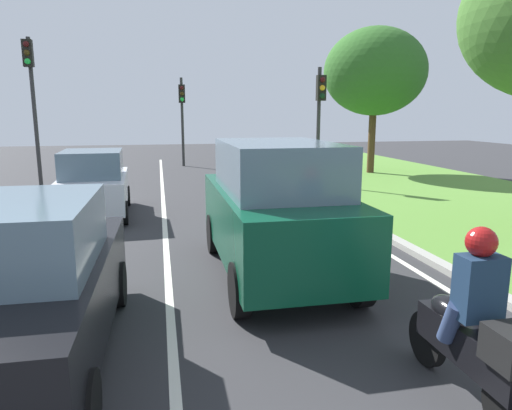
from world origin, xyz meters
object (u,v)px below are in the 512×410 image
motorcycle (474,350)px  car_suv_ahead (276,209)px  rider_person (477,285)px  car_sedan_left_lane (22,286)px  traffic_light_overhead_left (31,87)px  car_hatchback_far (94,184)px  tree_roadside_far (375,72)px  traffic_light_near_right (320,107)px  traffic_light_far_median (182,108)px

motorcycle → car_suv_ahead: bearing=103.9°
rider_person → car_sedan_left_lane: bearing=160.1°
motorcycle → traffic_light_overhead_left: 16.30m
car_sedan_left_lane → rider_person: bearing=-19.7°
car_suv_ahead → car_sedan_left_lane: (-3.37, -2.25, -0.25)m
car_hatchback_far → tree_roadside_far: (11.17, 6.83, 3.63)m
car_hatchback_far → motorcycle: 10.43m
traffic_light_overhead_left → car_sedan_left_lane: bearing=-77.8°
traffic_light_near_right → traffic_light_far_median: size_ratio=0.97×
car_hatchback_far → traffic_light_far_median: size_ratio=0.84×
car_sedan_left_lane → traffic_light_far_median: bearing=82.7°
car_suv_ahead → car_hatchback_far: (-3.60, 5.49, -0.28)m
rider_person → traffic_light_far_median: (-1.56, 21.00, 1.80)m
car_suv_ahead → rider_person: 3.96m
motorcycle → traffic_light_near_right: (3.02, 13.04, 2.36)m
traffic_light_far_median → tree_roadside_far: tree_roadside_far is taller
motorcycle → rider_person: 0.62m
traffic_light_overhead_left → car_suv_ahead: bearing=-59.7°
motorcycle → tree_roadside_far: tree_roadside_far is taller
motorcycle → tree_roadside_far: 17.97m
motorcycle → traffic_light_near_right: bearing=77.5°
traffic_light_near_right → traffic_light_overhead_left: (-10.07, 1.33, 0.70)m
tree_roadside_far → car_hatchback_far: bearing=-148.5°
car_sedan_left_lane → traffic_light_overhead_left: 13.29m
car_sedan_left_lane → motorcycle: (4.29, -1.65, -0.35)m
car_sedan_left_lane → traffic_light_near_right: traffic_light_near_right is taller
traffic_light_far_median → tree_roadside_far: size_ratio=0.70×
rider_person → traffic_light_near_right: (3.02, 12.99, 1.74)m
car_suv_ahead → traffic_light_overhead_left: 12.38m
traffic_light_far_median → car_sedan_left_lane: bearing=-98.0°
car_hatchback_far → rider_person: car_hatchback_far is taller
tree_roadside_far → traffic_light_overhead_left: bearing=-172.3°
car_sedan_left_lane → tree_roadside_far: size_ratio=0.67×
car_hatchback_far → rider_person: 10.39m
rider_person → traffic_light_near_right: size_ratio=0.27×
traffic_light_near_right → tree_roadside_far: (3.62, 3.19, 1.58)m
traffic_light_overhead_left → traffic_light_far_median: 8.67m
car_hatchback_far → car_sedan_left_lane: bearing=-90.4°
tree_roadside_far → car_sedan_left_lane: bearing=-126.9°
car_suv_ahead → traffic_light_far_median: 17.26m
car_hatchback_far → motorcycle: car_hatchback_far is taller
car_sedan_left_lane → rider_person: (4.29, -1.60, 0.27)m
traffic_light_overhead_left → tree_roadside_far: (13.69, 1.86, 0.88)m
rider_person → traffic_light_near_right: 13.45m
motorcycle → traffic_light_near_right: 13.60m
traffic_light_overhead_left → rider_person: bearing=-63.8°
car_suv_ahead → traffic_light_near_right: traffic_light_near_right is taller
traffic_light_overhead_left → tree_roadside_far: size_ratio=0.82×
tree_roadside_far → rider_person: bearing=-112.3°
car_hatchback_far → traffic_light_far_median: (2.96, 11.66, 2.11)m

